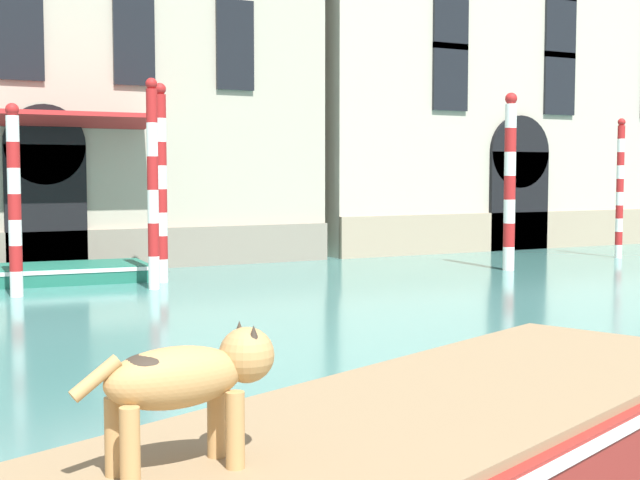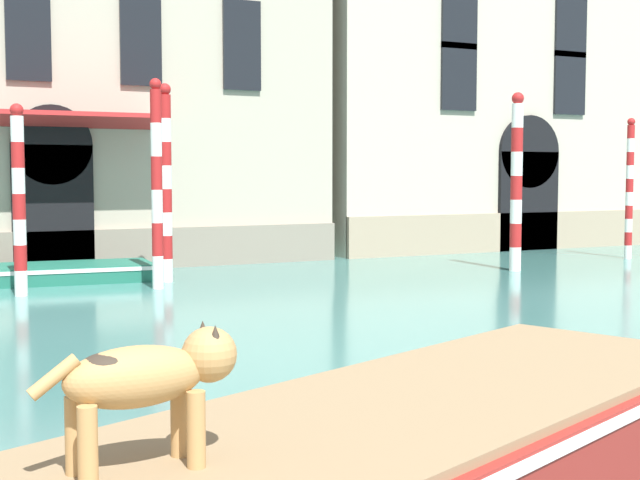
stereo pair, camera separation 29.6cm
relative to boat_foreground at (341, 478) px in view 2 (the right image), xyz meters
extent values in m
cube|color=gray|center=(1.84, 15.89, 0.08)|extent=(12.58, 0.16, 0.96)
cube|color=black|center=(1.04, 15.88, 1.05)|extent=(1.79, 0.14, 2.90)
cylinder|color=black|center=(1.04, 15.88, 2.49)|extent=(1.79, 0.14, 1.79)
cube|color=black|center=(0.58, 15.90, 4.98)|extent=(0.97, 0.10, 2.18)
cube|color=black|center=(3.10, 15.90, 4.98)|extent=(0.97, 0.10, 2.18)
cube|color=black|center=(5.62, 15.90, 4.98)|extent=(0.97, 0.10, 2.18)
cube|color=#B22323|center=(1.47, 15.24, 3.02)|extent=(3.71, 1.40, 0.29)
cube|color=#BCB29E|center=(16.05, 18.94, 5.77)|extent=(14.96, 6.00, 12.34)
cube|color=tan|center=(16.05, 15.89, 0.15)|extent=(14.96, 0.16, 1.11)
cube|color=black|center=(14.55, 15.88, 1.04)|extent=(2.11, 0.14, 2.88)
cylinder|color=black|center=(14.55, 15.88, 2.48)|extent=(2.11, 0.14, 2.11)
cube|color=black|center=(12.05, 15.90, 4.52)|extent=(1.15, 0.10, 1.86)
cube|color=black|center=(16.05, 15.90, 4.52)|extent=(1.15, 0.10, 1.86)
cube|color=black|center=(12.05, 15.90, 6.22)|extent=(1.15, 0.10, 1.86)
cube|color=black|center=(16.05, 15.90, 6.22)|extent=(1.15, 0.10, 1.86)
cube|color=white|center=(0.00, 0.00, 0.24)|extent=(8.23, 4.90, 0.08)
cube|color=#8C7251|center=(0.00, 0.00, 0.33)|extent=(7.91, 4.62, 0.06)
cylinder|color=tan|center=(-1.08, -0.20, 0.56)|extent=(0.10, 0.10, 0.40)
cylinder|color=tan|center=(-1.07, -0.42, 0.56)|extent=(0.10, 0.10, 0.40)
cylinder|color=tan|center=(-1.64, -0.25, 0.56)|extent=(0.10, 0.10, 0.40)
cylinder|color=tan|center=(-1.63, -0.47, 0.56)|extent=(0.10, 0.10, 0.40)
ellipsoid|color=tan|center=(-1.35, -0.33, 0.84)|extent=(0.76, 0.38, 0.32)
ellipsoid|color=#382D23|center=(-1.47, -0.34, 0.93)|extent=(0.34, 0.25, 0.11)
sphere|color=tan|center=(-0.95, -0.30, 0.91)|extent=(0.30, 0.30, 0.30)
cone|color=#382D23|center=(-0.96, -0.22, 1.03)|extent=(0.09, 0.09, 0.12)
cone|color=#382D23|center=(-0.94, -0.38, 1.03)|extent=(0.09, 0.09, 0.12)
cylinder|color=tan|center=(-1.76, -0.37, 0.89)|extent=(0.27, 0.09, 0.21)
cube|color=#1E6651|center=(0.42, 14.35, -0.22)|extent=(4.82, 2.13, 0.36)
cube|color=white|center=(0.42, 14.35, -0.11)|extent=(4.86, 2.17, 0.08)
cube|color=#B2B7BC|center=(0.42, 14.35, -0.24)|extent=(2.68, 1.52, 0.32)
cylinder|color=white|center=(2.85, 13.19, -0.16)|extent=(0.24, 0.24, 0.48)
cylinder|color=#B21E1E|center=(2.85, 13.19, 0.32)|extent=(0.24, 0.24, 0.48)
cylinder|color=white|center=(2.85, 13.19, 0.81)|extent=(0.24, 0.24, 0.48)
cylinder|color=#B21E1E|center=(2.85, 13.19, 1.29)|extent=(0.24, 0.24, 0.48)
cylinder|color=white|center=(2.85, 13.19, 1.77)|extent=(0.24, 0.24, 0.48)
cylinder|color=#B21E1E|center=(2.85, 13.19, 2.26)|extent=(0.24, 0.24, 0.48)
cylinder|color=white|center=(2.85, 13.19, 2.74)|extent=(0.24, 0.24, 0.48)
cylinder|color=#B21E1E|center=(2.85, 13.19, 3.23)|extent=(0.24, 0.24, 0.48)
sphere|color=#B21E1E|center=(2.85, 13.19, 3.58)|extent=(0.25, 0.25, 0.25)
cylinder|color=white|center=(-0.18, 12.34, -0.17)|extent=(0.23, 0.23, 0.47)
cylinder|color=#B21E1E|center=(-0.18, 12.34, 0.31)|extent=(0.23, 0.23, 0.47)
cylinder|color=white|center=(-0.18, 12.34, 0.78)|extent=(0.23, 0.23, 0.47)
cylinder|color=#B21E1E|center=(-0.18, 12.34, 1.25)|extent=(0.23, 0.23, 0.47)
cylinder|color=white|center=(-0.18, 12.34, 1.72)|extent=(0.23, 0.23, 0.47)
cylinder|color=#B21E1E|center=(-0.18, 12.34, 2.19)|extent=(0.23, 0.23, 0.47)
cylinder|color=white|center=(-0.18, 12.34, 2.66)|extent=(0.23, 0.23, 0.47)
sphere|color=#B21E1E|center=(-0.18, 12.34, 3.01)|extent=(0.24, 0.24, 0.24)
cylinder|color=white|center=(15.26, 12.66, -0.23)|extent=(0.19, 0.19, 0.35)
cylinder|color=#B21E1E|center=(15.26, 12.66, 0.12)|extent=(0.19, 0.19, 0.35)
cylinder|color=white|center=(15.26, 12.66, 0.48)|extent=(0.19, 0.19, 0.35)
cylinder|color=#B21E1E|center=(15.26, 12.66, 0.83)|extent=(0.19, 0.19, 0.35)
cylinder|color=white|center=(15.26, 12.66, 1.18)|extent=(0.19, 0.19, 0.35)
cylinder|color=#B21E1E|center=(15.26, 12.66, 1.53)|extent=(0.19, 0.19, 0.35)
cylinder|color=white|center=(15.26, 12.66, 1.88)|extent=(0.19, 0.19, 0.35)
cylinder|color=#B21E1E|center=(15.26, 12.66, 2.23)|extent=(0.19, 0.19, 0.35)
cylinder|color=white|center=(15.26, 12.66, 2.59)|extent=(0.19, 0.19, 0.35)
cylinder|color=#B21E1E|center=(15.26, 12.66, 2.94)|extent=(0.19, 0.19, 0.35)
sphere|color=#B21E1E|center=(15.26, 12.66, 3.20)|extent=(0.20, 0.20, 0.20)
cylinder|color=white|center=(2.38, 12.22, -0.08)|extent=(0.22, 0.22, 0.65)
cylinder|color=#B21E1E|center=(2.38, 12.22, 0.57)|extent=(0.22, 0.22, 0.65)
cylinder|color=white|center=(2.38, 12.22, 1.21)|extent=(0.22, 0.22, 0.65)
cylinder|color=#B21E1E|center=(2.38, 12.22, 1.86)|extent=(0.22, 0.22, 0.65)
cylinder|color=white|center=(2.38, 12.22, 2.51)|extent=(0.22, 0.22, 0.65)
cylinder|color=#B21E1E|center=(2.38, 12.22, 3.15)|extent=(0.22, 0.22, 0.65)
sphere|color=#B21E1E|center=(2.38, 12.22, 3.58)|extent=(0.23, 0.23, 0.23)
cylinder|color=white|center=(10.71, 11.65, -0.13)|extent=(0.27, 0.27, 0.55)
cylinder|color=#B21E1E|center=(10.71, 11.65, 0.42)|extent=(0.27, 0.27, 0.55)
cylinder|color=white|center=(10.71, 11.65, 0.97)|extent=(0.27, 0.27, 0.55)
cylinder|color=#B21E1E|center=(10.71, 11.65, 1.52)|extent=(0.27, 0.27, 0.55)
cylinder|color=white|center=(10.71, 11.65, 2.07)|extent=(0.27, 0.27, 0.55)
cylinder|color=#B21E1E|center=(10.71, 11.65, 2.62)|extent=(0.27, 0.27, 0.55)
cylinder|color=white|center=(10.71, 11.65, 3.17)|extent=(0.27, 0.27, 0.55)
sphere|color=#B21E1E|center=(10.71, 11.65, 3.57)|extent=(0.28, 0.28, 0.28)
camera|label=1|loc=(-2.75, -4.59, 1.88)|focal=50.00mm
camera|label=2|loc=(-2.49, -4.72, 1.88)|focal=50.00mm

